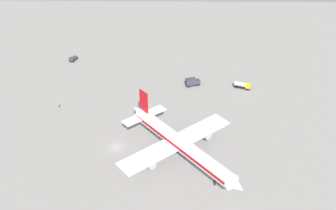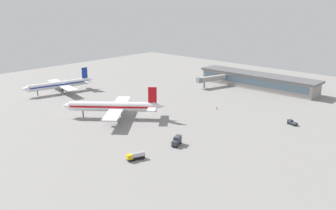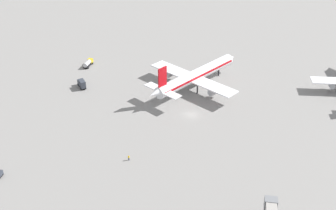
% 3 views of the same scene
% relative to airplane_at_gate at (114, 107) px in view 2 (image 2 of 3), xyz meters
% --- Properties ---
extents(ground, '(288.00, 288.00, 0.00)m').
position_rel_airplane_at_gate_xyz_m(ground, '(-4.57, -19.30, -5.30)').
color(ground, gray).
extents(terminal_building, '(75.65, 14.64, 8.59)m').
position_rel_airplane_at_gate_xyz_m(terminal_building, '(-17.96, -97.24, -0.92)').
color(terminal_building, '#9E9993').
rests_on(terminal_building, ground).
extents(airplane_at_gate, '(39.70, 35.28, 14.59)m').
position_rel_airplane_at_gate_xyz_m(airplane_at_gate, '(0.00, 0.00, 0.00)').
color(airplane_at_gate, white).
rests_on(airplane_at_gate, ground).
extents(airplane_taxiing, '(34.51, 42.50, 13.01)m').
position_rel_airplane_at_gate_xyz_m(airplane_taxiing, '(59.90, -8.77, -0.57)').
color(airplane_taxiing, white).
rests_on(airplane_taxiing, ground).
extents(catering_truck, '(3.63, 5.91, 3.30)m').
position_rel_airplane_at_gate_xyz_m(catering_truck, '(-42.79, 5.38, -3.61)').
color(catering_truck, black).
rests_on(catering_truck, ground).
extents(pushback_tractor, '(4.77, 3.29, 1.90)m').
position_rel_airplane_at_gate_xyz_m(pushback_tractor, '(-64.12, -46.05, -4.33)').
color(pushback_tractor, black).
rests_on(pushback_tractor, ground).
extents(fuel_truck, '(4.10, 6.56, 2.50)m').
position_rel_airplane_at_gate_xyz_m(fuel_truck, '(-41.14, 24.61, -3.92)').
color(fuel_truck, black).
rests_on(fuel_truck, ground).
extents(ground_crew_worker, '(0.53, 0.53, 1.67)m').
position_rel_airplane_at_gate_xyz_m(ground_crew_worker, '(-26.81, -42.68, -4.45)').
color(ground_crew_worker, '#1E2338').
rests_on(ground_crew_worker, ground).
extents(jet_bridge, '(8.62, 21.34, 6.74)m').
position_rel_airplane_at_gate_xyz_m(jet_bridge, '(4.15, -79.73, -0.16)').
color(jet_bridge, '#9E9993').
rests_on(jet_bridge, ground).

